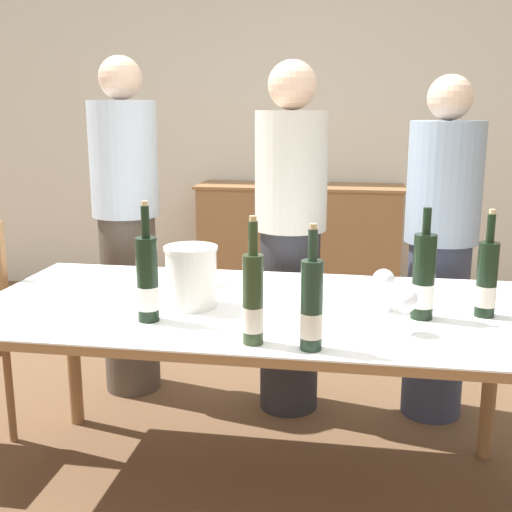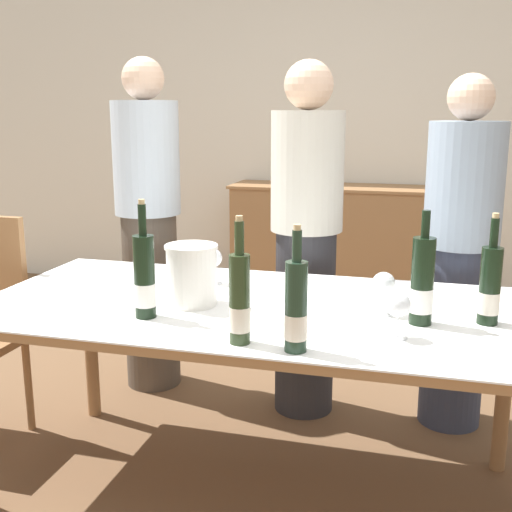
% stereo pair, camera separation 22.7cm
% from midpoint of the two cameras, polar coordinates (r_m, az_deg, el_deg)
% --- Properties ---
extents(ground_plane, '(12.00, 12.00, 0.00)m').
position_cam_midpoint_polar(ground_plane, '(2.63, -2.63, -19.96)').
color(ground_plane, brown).
extents(back_wall, '(8.00, 0.10, 2.80)m').
position_cam_midpoint_polar(back_wall, '(4.92, 4.00, 12.55)').
color(back_wall, silver).
rests_on(back_wall, ground_plane).
extents(sideboard_cabinet, '(1.49, 0.46, 0.89)m').
position_cam_midpoint_polar(sideboard_cabinet, '(4.74, 2.49, 0.95)').
color(sideboard_cabinet, '#996B42').
rests_on(sideboard_cabinet, ground_plane).
extents(dining_table, '(2.01, 0.98, 0.74)m').
position_cam_midpoint_polar(dining_table, '(2.33, -2.80, -5.85)').
color(dining_table, '#996B42').
rests_on(dining_table, ground_plane).
extents(ice_bucket, '(0.19, 0.19, 0.22)m').
position_cam_midpoint_polar(ice_bucket, '(2.29, -8.61, -1.71)').
color(ice_bucket, white).
rests_on(ice_bucket, dining_table).
extents(wine_bottle_0, '(0.07, 0.07, 0.37)m').
position_cam_midpoint_polar(wine_bottle_0, '(2.25, 17.16, -2.17)').
color(wine_bottle_0, black).
rests_on(wine_bottle_0, dining_table).
extents(wine_bottle_1, '(0.06, 0.06, 0.39)m').
position_cam_midpoint_polar(wine_bottle_1, '(1.90, -3.69, -3.99)').
color(wine_bottle_1, '#28381E').
rests_on(wine_bottle_1, dining_table).
extents(wine_bottle_2, '(0.08, 0.08, 0.38)m').
position_cam_midpoint_polar(wine_bottle_2, '(2.17, 11.81, -2.06)').
color(wine_bottle_2, black).
rests_on(wine_bottle_2, dining_table).
extents(wine_bottle_3, '(0.07, 0.07, 0.40)m').
position_cam_midpoint_polar(wine_bottle_3, '(2.15, -12.61, -2.24)').
color(wine_bottle_3, black).
rests_on(wine_bottle_3, dining_table).
extents(wine_bottle_4, '(0.07, 0.07, 0.37)m').
position_cam_midpoint_polar(wine_bottle_4, '(1.85, 1.48, -4.58)').
color(wine_bottle_4, '#1E3323').
rests_on(wine_bottle_4, dining_table).
extents(wine_glass_0, '(0.08, 0.08, 0.15)m').
position_cam_midpoint_polar(wine_glass_0, '(2.25, 8.46, -2.32)').
color(wine_glass_0, white).
rests_on(wine_glass_0, dining_table).
extents(wine_glass_1, '(0.08, 0.08, 0.14)m').
position_cam_midpoint_polar(wine_glass_1, '(2.57, -7.08, -0.42)').
color(wine_glass_1, white).
rests_on(wine_glass_1, dining_table).
extents(wine_glass_2, '(0.08, 0.08, 0.15)m').
position_cam_midpoint_polar(wine_glass_2, '(2.03, 10.06, -4.08)').
color(wine_glass_2, white).
rests_on(wine_glass_2, dining_table).
extents(person_host, '(0.33, 0.33, 1.68)m').
position_cam_midpoint_polar(person_host, '(3.28, -13.36, 2.29)').
color(person_host, '#51473D').
rests_on(person_host, ground_plane).
extents(person_guest_left, '(0.33, 0.33, 1.64)m').
position_cam_midpoint_polar(person_guest_left, '(2.98, 0.91, 1.27)').
color(person_guest_left, '#2D2D33').
rests_on(person_guest_left, ground_plane).
extents(person_guest_right, '(0.33, 0.33, 1.58)m').
position_cam_midpoint_polar(person_guest_right, '(3.01, 14.00, 0.25)').
color(person_guest_right, '#383F56').
rests_on(person_guest_right, ground_plane).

